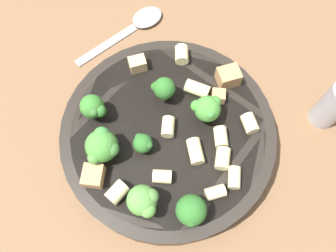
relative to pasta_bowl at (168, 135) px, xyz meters
name	(u,v)px	position (x,y,z in m)	size (l,w,h in m)	color
ground_plane	(168,141)	(0.00, 0.00, -0.02)	(2.00, 2.00, 0.00)	brown
pasta_bowl	(168,135)	(0.00, 0.00, 0.00)	(0.26, 0.26, 0.04)	#28231E
broccoli_floret_0	(93,107)	(0.06, 0.07, 0.04)	(0.03, 0.03, 0.04)	#84AD60
broccoli_floret_1	(143,143)	(-0.01, 0.04, 0.03)	(0.02, 0.02, 0.03)	#84AD60
broccoli_floret_2	(144,201)	(-0.07, 0.06, 0.04)	(0.04, 0.03, 0.04)	#84AD60
broccoli_floret_3	(102,146)	(0.01, 0.08, 0.04)	(0.04, 0.04, 0.04)	#84AD60
broccoli_floret_4	(191,210)	(-0.10, 0.03, 0.04)	(0.03, 0.03, 0.04)	#84AD60
broccoli_floret_5	(164,88)	(0.04, -0.02, 0.04)	(0.03, 0.03, 0.04)	#93B766
broccoli_floret_6	(207,109)	(-0.01, -0.05, 0.04)	(0.03, 0.03, 0.04)	#93B766
rigatoni_0	(195,151)	(-0.04, -0.01, 0.03)	(0.02, 0.02, 0.03)	beige
rigatoni_1	(170,128)	(0.00, 0.00, 0.02)	(0.01, 0.01, 0.02)	beige
rigatoni_2	(234,178)	(-0.09, -0.04, 0.02)	(0.01, 0.01, 0.02)	beige
rigatoni_3	(250,123)	(-0.04, -0.09, 0.03)	(0.02, 0.02, 0.02)	beige
rigatoni_4	(215,192)	(-0.09, -0.01, 0.02)	(0.01, 0.01, 0.02)	beige
rigatoni_5	(221,137)	(-0.04, -0.05, 0.02)	(0.02, 0.02, 0.02)	beige
rigatoni_6	(197,89)	(0.03, -0.06, 0.03)	(0.02, 0.02, 0.03)	beige
rigatoni_7	(182,55)	(0.08, -0.06, 0.03)	(0.02, 0.02, 0.02)	beige
rigatoni_8	(162,176)	(-0.05, 0.03, 0.02)	(0.01, 0.01, 0.02)	beige
rigatoni_9	(117,192)	(-0.04, 0.08, 0.03)	(0.02, 0.02, 0.02)	beige
rigatoni_10	(223,159)	(-0.06, -0.04, 0.03)	(0.02, 0.02, 0.02)	beige
chicken_chunk_0	(138,64)	(0.09, -0.01, 0.03)	(0.02, 0.02, 0.02)	tan
chicken_chunk_1	(93,176)	(-0.01, 0.10, 0.03)	(0.02, 0.02, 0.02)	tan
chicken_chunk_2	(228,77)	(0.02, -0.10, 0.03)	(0.03, 0.02, 0.02)	tan
chicken_chunk_3	(218,96)	(0.01, -0.07, 0.02)	(0.02, 0.02, 0.01)	tan
spoon	(137,24)	(0.19, -0.05, -0.02)	(0.05, 0.15, 0.01)	#B2B2B7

